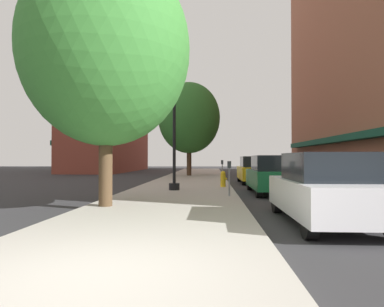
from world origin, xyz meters
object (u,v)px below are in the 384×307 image
at_px(tree_near, 189,118).
at_px(car_white, 324,189).
at_px(tree_mid, 106,50).
at_px(car_green, 272,175).
at_px(parking_meter_near, 229,174).
at_px(fire_hydrant, 223,179).
at_px(parking_meter_far, 222,168).
at_px(car_yellow, 254,170).
at_px(lamppost, 174,121).

bearing_deg(tree_near, car_white, -77.68).
relative_size(tree_near, tree_mid, 1.04).
bearing_deg(car_green, parking_meter_near, -130.52).
bearing_deg(fire_hydrant, parking_meter_far, 88.81).
bearing_deg(car_green, car_yellow, 91.87).
distance_m(parking_meter_far, car_white, 13.45).
bearing_deg(parking_meter_near, car_yellow, 76.86).
height_order(parking_meter_near, tree_mid, tree_mid).
distance_m(car_white, car_green, 6.93).
bearing_deg(parking_meter_near, tree_near, 99.16).
xyz_separation_m(lamppost, tree_near, (-0.21, 13.41, 1.74)).
height_order(parking_meter_far, car_green, car_green).
distance_m(lamppost, parking_meter_far, 6.95).
relative_size(car_white, car_yellow, 1.00).
bearing_deg(tree_near, parking_meter_far, -70.71).
relative_size(car_green, car_yellow, 1.00).
distance_m(fire_hydrant, car_yellow, 4.64).
xyz_separation_m(tree_near, car_white, (4.49, -20.57, -4.13)).
distance_m(tree_mid, car_yellow, 13.27).
distance_m(tree_mid, car_white, 7.23).
bearing_deg(tree_mid, tree_near, 86.14).
relative_size(tree_mid, car_white, 1.75).
distance_m(parking_meter_far, car_yellow, 1.96).
bearing_deg(parking_meter_far, lamppost, -110.82).
distance_m(tree_near, car_white, 21.45).
relative_size(lamppost, tree_near, 0.76).
height_order(parking_meter_far, tree_mid, tree_mid).
bearing_deg(car_yellow, parking_meter_far, 175.08).
bearing_deg(car_green, lamppost, 178.76).
bearing_deg(car_white, parking_meter_near, 111.33).
relative_size(tree_near, car_yellow, 1.82).
relative_size(parking_meter_near, car_yellow, 0.30).
relative_size(fire_hydrant, tree_near, 0.10).
bearing_deg(parking_meter_far, car_green, -72.99).
bearing_deg(lamppost, fire_hydrant, 39.10).
bearing_deg(car_white, car_green, 89.19).
xyz_separation_m(tree_mid, car_white, (5.75, -1.87, -3.95)).
bearing_deg(parking_meter_far, fire_hydrant, -91.19).
relative_size(lamppost, car_green, 1.37).
distance_m(tree_near, car_yellow, 9.61).
bearing_deg(tree_near, tree_mid, -93.86).
bearing_deg(parking_meter_far, parking_meter_near, -90.00).
height_order(tree_near, car_green, tree_near).
xyz_separation_m(parking_meter_near, tree_near, (-2.54, 15.77, 3.99)).
bearing_deg(car_green, fire_hydrant, 136.63).
bearing_deg(car_yellow, parking_meter_near, -103.50).
bearing_deg(fire_hydrant, parking_meter_near, -88.77).
relative_size(fire_hydrant, car_white, 0.18).
relative_size(tree_near, car_green, 1.82).
bearing_deg(car_yellow, lamppost, -125.96).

